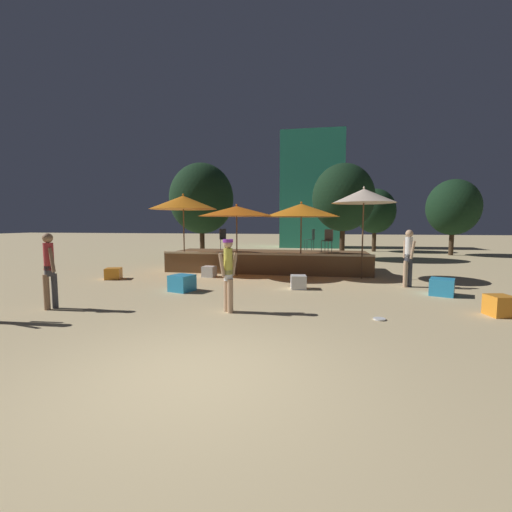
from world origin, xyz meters
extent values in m
plane|color=#D1B784|center=(0.00, 0.00, 0.00)|extent=(120.00, 120.00, 0.00)
cube|color=brown|center=(-0.48, 10.27, 0.39)|extent=(8.23, 2.80, 0.78)
cube|color=#CCB793|center=(-0.48, 8.91, 0.82)|extent=(8.23, 0.12, 0.08)
cylinder|color=brown|center=(-3.77, 8.97, 1.28)|extent=(0.05, 0.05, 2.56)
cone|color=orange|center=(-3.77, 8.97, 2.83)|extent=(2.68, 2.68, 0.54)
sphere|color=orange|center=(-3.77, 8.97, 3.14)|extent=(0.08, 0.08, 0.08)
cylinder|color=brown|center=(0.93, 8.96, 1.12)|extent=(0.05, 0.05, 2.24)
cone|color=orange|center=(0.93, 8.96, 2.49)|extent=(2.85, 2.85, 0.49)
sphere|color=orange|center=(0.93, 8.96, 2.77)|extent=(0.08, 0.08, 0.08)
cylinder|color=brown|center=(-1.46, 8.52, 1.13)|extent=(0.05, 0.05, 2.26)
cone|color=orange|center=(-1.46, 8.52, 2.45)|extent=(2.91, 2.91, 0.38)
sphere|color=orange|center=(-1.46, 8.52, 2.68)|extent=(0.08, 0.08, 0.08)
cylinder|color=brown|center=(3.15, 8.65, 1.36)|extent=(0.05, 0.05, 2.71)
cone|color=beige|center=(3.15, 8.65, 2.96)|extent=(2.24, 2.24, 0.50)
sphere|color=beige|center=(3.15, 8.65, 3.25)|extent=(0.08, 0.08, 0.08)
cube|color=orange|center=(-5.63, 6.93, 0.20)|extent=(0.65, 0.65, 0.39)
cube|color=#2D9EDB|center=(-2.34, 5.30, 0.24)|extent=(0.76, 0.76, 0.48)
cube|color=white|center=(-2.41, 8.04, 0.20)|extent=(0.48, 0.48, 0.40)
cube|color=white|center=(1.01, 6.29, 0.21)|extent=(0.52, 0.52, 0.41)
cube|color=#2D9EDB|center=(4.99, 6.06, 0.23)|extent=(0.78, 0.78, 0.47)
cube|color=orange|center=(5.47, 3.99, 0.22)|extent=(0.56, 0.56, 0.45)
cylinder|color=tan|center=(-0.32, 3.18, 0.38)|extent=(0.13, 0.13, 0.76)
cylinder|color=tan|center=(-0.43, 3.29, 0.38)|extent=(0.13, 0.13, 0.76)
cylinder|color=white|center=(-0.37, 3.23, 0.84)|extent=(0.20, 0.20, 0.24)
cylinder|color=#D8D14C|center=(-0.37, 3.23, 1.15)|extent=(0.20, 0.20, 0.58)
cylinder|color=tan|center=(-0.26, 3.35, 1.08)|extent=(0.17, 0.17, 0.52)
cylinder|color=tan|center=(-0.48, 3.12, 1.08)|extent=(0.17, 0.18, 0.52)
sphere|color=tan|center=(-0.37, 3.23, 1.55)|extent=(0.21, 0.21, 0.21)
cylinder|color=purple|center=(-0.37, 3.23, 1.61)|extent=(0.23, 0.23, 0.07)
cylinder|color=#3F3F47|center=(4.44, 7.26, 0.42)|extent=(0.13, 0.13, 0.83)
cylinder|color=tan|center=(4.29, 7.18, 0.42)|extent=(0.13, 0.13, 0.83)
cylinder|color=#3F3F47|center=(4.36, 7.22, 0.91)|extent=(0.21, 0.21, 0.24)
cylinder|color=white|center=(4.36, 7.22, 1.25)|extent=(0.21, 0.21, 0.64)
cylinder|color=tan|center=(4.28, 7.38, 1.18)|extent=(0.11, 0.11, 0.57)
cylinder|color=tan|center=(4.44, 7.07, 1.18)|extent=(0.16, 0.20, 0.57)
sphere|color=tan|center=(4.36, 7.22, 1.68)|extent=(0.23, 0.23, 0.23)
cylinder|color=#997051|center=(-4.55, 2.67, 0.41)|extent=(0.13, 0.13, 0.82)
cylinder|color=#3F3F47|center=(-4.47, 2.82, 0.41)|extent=(0.13, 0.13, 0.82)
cylinder|color=#3F3F47|center=(-4.51, 2.74, 0.90)|extent=(0.21, 0.21, 0.24)
cylinder|color=#B22D33|center=(-4.51, 2.74, 1.23)|extent=(0.21, 0.21, 0.63)
cylinder|color=#997051|center=(-4.36, 2.66, 1.17)|extent=(0.25, 0.19, 0.56)
cylinder|color=#997051|center=(-4.66, 2.83, 1.17)|extent=(0.24, 0.18, 0.56)
sphere|color=#997051|center=(-4.51, 2.74, 1.66)|extent=(0.22, 0.22, 0.22)
cylinder|color=#47474C|center=(1.70, 9.61, 1.08)|extent=(0.02, 0.02, 0.45)
cylinder|color=#47474C|center=(1.96, 9.46, 1.08)|extent=(0.02, 0.02, 0.45)
cylinder|color=#47474C|center=(1.85, 9.87, 1.08)|extent=(0.02, 0.02, 0.45)
cylinder|color=#47474C|center=(2.11, 9.73, 1.08)|extent=(0.02, 0.02, 0.45)
cylinder|color=#47474C|center=(1.91, 9.67, 1.31)|extent=(0.40, 0.40, 0.02)
cube|color=#47474C|center=(1.99, 9.82, 1.53)|extent=(0.33, 0.20, 0.45)
cylinder|color=#2D3338|center=(-2.31, 9.94, 1.08)|extent=(0.02, 0.02, 0.45)
cylinder|color=#2D3338|center=(-2.15, 10.19, 1.08)|extent=(0.02, 0.02, 0.45)
cylinder|color=#2D3338|center=(-2.56, 10.10, 1.08)|extent=(0.02, 0.02, 0.45)
cylinder|color=#2D3338|center=(-2.41, 10.35, 1.08)|extent=(0.02, 0.02, 0.45)
cylinder|color=#2D3338|center=(-2.36, 10.15, 1.31)|extent=(0.40, 0.40, 0.02)
cube|color=#2D3338|center=(-2.50, 10.24, 1.53)|extent=(0.22, 0.32, 0.45)
cylinder|color=#1E4C47|center=(1.10, 10.85, 1.08)|extent=(0.02, 0.02, 0.45)
cylinder|color=#1E4C47|center=(1.02, 10.56, 1.08)|extent=(0.02, 0.02, 0.45)
cylinder|color=#1E4C47|center=(1.39, 10.77, 1.08)|extent=(0.02, 0.02, 0.45)
cylinder|color=#1E4C47|center=(1.31, 10.48, 1.08)|extent=(0.02, 0.02, 0.45)
cylinder|color=#1E4C47|center=(1.20, 10.66, 1.31)|extent=(0.40, 0.40, 0.02)
cube|color=#1E4C47|center=(1.37, 10.62, 1.53)|extent=(0.12, 0.36, 0.45)
cylinder|color=white|center=(2.87, 3.19, 0.02)|extent=(0.25, 0.25, 0.03)
cylinder|color=#3D2B1C|center=(9.78, 19.19, 0.79)|extent=(0.28, 0.28, 1.58)
ellipsoid|color=black|center=(9.78, 19.19, 2.99)|extent=(3.13, 3.13, 3.45)
cylinder|color=#3D2B1C|center=(5.45, 21.30, 0.79)|extent=(0.28, 0.28, 1.58)
ellipsoid|color=black|center=(5.45, 21.30, 2.86)|extent=(2.83, 2.83, 3.11)
cylinder|color=#3D2B1C|center=(2.88, 15.47, 0.95)|extent=(0.28, 0.28, 1.89)
ellipsoid|color=black|center=(2.88, 15.47, 3.41)|extent=(3.37, 3.37, 3.70)
cylinder|color=#3D2B1C|center=(-5.14, 15.07, 0.88)|extent=(0.28, 0.28, 1.77)
ellipsoid|color=black|center=(-5.14, 15.07, 3.43)|extent=(3.69, 3.69, 4.06)
cube|color=teal|center=(0.97, 25.15, 4.69)|extent=(5.09, 3.15, 9.37)
camera|label=1|loc=(1.61, -4.09, 1.99)|focal=24.00mm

